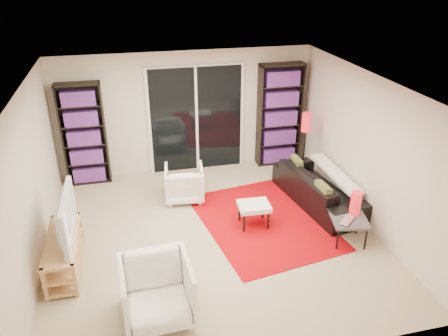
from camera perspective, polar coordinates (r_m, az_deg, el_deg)
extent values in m
plane|color=#BAAB8C|center=(6.99, -1.44, -8.66)|extent=(5.00, 5.00, 0.00)
cube|color=beige|center=(8.67, -5.00, 7.23)|extent=(5.00, 0.02, 2.40)
cube|color=beige|center=(4.34, 5.48, -13.83)|extent=(5.00, 0.02, 2.40)
cube|color=beige|center=(6.42, -23.96, -2.01)|extent=(0.02, 5.00, 2.40)
cube|color=beige|center=(7.27, 18.12, 2.20)|extent=(0.02, 5.00, 2.40)
cube|color=white|center=(5.96, -1.70, 10.68)|extent=(5.00, 5.00, 0.02)
cube|color=white|center=(8.72, -3.63, 6.35)|extent=(1.92, 0.06, 2.16)
cube|color=black|center=(8.69, -3.59, 6.27)|extent=(1.80, 0.02, 2.10)
cube|color=white|center=(8.68, -3.58, 6.25)|extent=(0.05, 0.02, 2.10)
cube|color=black|center=(8.56, -17.82, 4.18)|extent=(0.80, 0.30, 1.95)
cube|color=#993183|center=(8.54, -17.82, 4.14)|extent=(0.70, 0.22, 1.85)
cube|color=black|center=(9.03, 7.28, 6.87)|extent=(0.90, 0.30, 2.10)
cube|color=#993183|center=(9.01, 7.32, 6.83)|extent=(0.80, 0.22, 2.00)
cube|color=tan|center=(6.43, -20.44, -8.77)|extent=(0.42, 1.32, 0.04)
cube|color=tan|center=(6.56, -20.13, -10.43)|extent=(0.42, 1.32, 0.03)
cube|color=tan|center=(6.67, -19.88, -11.75)|extent=(0.42, 1.32, 0.04)
cube|color=tan|center=(6.10, -22.37, -13.95)|extent=(0.05, 0.05, 0.50)
cube|color=tan|center=(7.10, -21.16, -7.62)|extent=(0.05, 0.05, 0.50)
cube|color=tan|center=(6.04, -18.89, -13.74)|extent=(0.05, 0.05, 0.50)
cube|color=tan|center=(7.05, -18.23, -7.37)|extent=(0.05, 0.05, 0.50)
imported|color=black|center=(6.25, -20.75, -6.10)|extent=(0.17, 1.15, 0.66)
cube|color=#AD030A|center=(7.32, 5.08, -6.93)|extent=(2.24, 2.79, 0.01)
imported|color=black|center=(7.86, 12.32, -2.57)|extent=(1.09, 2.13, 0.59)
imported|color=white|center=(7.84, -5.21, -1.97)|extent=(0.75, 0.77, 0.63)
imported|color=white|center=(5.44, -8.73, -15.66)|extent=(0.86, 0.89, 0.77)
cube|color=white|center=(7.03, 3.94, -4.99)|extent=(0.52, 0.43, 0.08)
cylinder|color=black|center=(6.96, 2.62, -7.24)|extent=(0.04, 0.04, 0.32)
cylinder|color=black|center=(7.23, 2.04, -5.86)|extent=(0.04, 0.04, 0.32)
cylinder|color=black|center=(7.05, 5.80, -6.89)|extent=(0.04, 0.04, 0.32)
cylinder|color=black|center=(7.32, 5.10, -5.53)|extent=(0.04, 0.04, 0.32)
cube|color=#424247|center=(6.90, 16.07, -6.56)|extent=(0.63, 0.63, 0.04)
cylinder|color=black|center=(6.77, 14.62, -8.94)|extent=(0.03, 0.03, 0.38)
cylinder|color=black|center=(7.11, 13.80, -7.01)|extent=(0.03, 0.03, 0.38)
cylinder|color=black|center=(6.89, 18.04, -8.76)|extent=(0.03, 0.03, 0.38)
cylinder|color=black|center=(7.23, 17.06, -6.88)|extent=(0.03, 0.03, 0.38)
imported|color=silver|center=(6.80, 16.15, -6.73)|extent=(0.39, 0.38, 0.03)
cylinder|color=red|center=(6.96, 16.82, -4.38)|extent=(0.16, 0.16, 0.37)
cylinder|color=black|center=(8.84, 10.12, -1.05)|extent=(0.20, 0.20, 0.03)
cylinder|color=black|center=(8.63, 10.37, 1.83)|extent=(0.03, 0.03, 1.00)
cylinder|color=red|center=(8.39, 10.72, 5.90)|extent=(0.18, 0.18, 0.36)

